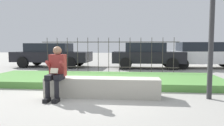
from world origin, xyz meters
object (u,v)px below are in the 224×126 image
stone_bench (102,88)px  car_parked_center (147,55)px  car_parked_right (204,55)px  car_parked_left (51,54)px  person_seated_reader (56,70)px

stone_bench → car_parked_center: (1.52, 6.96, 0.54)m
car_parked_right → car_parked_center: bearing=-175.6°
car_parked_center → car_parked_left: (-5.66, 0.21, -0.01)m
car_parked_left → stone_bench: bearing=-57.8°
car_parked_center → car_parked_right: (3.21, 0.45, 0.01)m
person_seated_reader → car_parked_center: (2.60, 7.28, 0.05)m
stone_bench → car_parked_left: 8.30m
car_parked_center → stone_bench: bearing=-102.9°
person_seated_reader → stone_bench: bearing=16.4°
person_seated_reader → car_parked_left: car_parked_left is taller
stone_bench → person_seated_reader: person_seated_reader is taller
person_seated_reader → car_parked_right: 9.67m
person_seated_reader → car_parked_left: (-3.06, 7.49, 0.04)m
car_parked_center → car_parked_left: car_parked_center is taller
stone_bench → car_parked_right: bearing=57.5°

